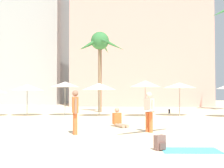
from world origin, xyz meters
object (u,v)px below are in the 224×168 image
object	(u,v)px
beach_towel	(191,150)
cafe_umbrella_7	(99,86)
cafe_umbrella_3	(65,84)
cafe_umbrella_8	(179,85)
backpack	(160,143)
cafe_umbrella_1	(145,84)
palm_tree_left	(100,45)
person_far_right	(75,110)
person_mid_left	(119,120)
cafe_umbrella_5	(27,87)
person_near_right	(149,110)

from	to	relation	value
beach_towel	cafe_umbrella_7	bearing A→B (deg)	105.88
cafe_umbrella_3	beach_towel	world-z (taller)	cafe_umbrella_3
cafe_umbrella_8	backpack	distance (m)	13.13
cafe_umbrella_1	beach_towel	bearing A→B (deg)	-88.76
cafe_umbrella_3	cafe_umbrella_8	world-z (taller)	cafe_umbrella_3
beach_towel	palm_tree_left	bearing A→B (deg)	102.71
cafe_umbrella_7	person_far_right	bearing A→B (deg)	-91.57
cafe_umbrella_1	person_mid_left	size ratio (longest dim) A/B	2.51
person_far_right	cafe_umbrella_5	bearing A→B (deg)	-75.92
person_near_right	person_mid_left	bearing A→B (deg)	-94.82
palm_tree_left	person_near_right	world-z (taller)	palm_tree_left
cafe_umbrella_7	beach_towel	distance (m)	12.84
cafe_umbrella_3	person_far_right	world-z (taller)	cafe_umbrella_3
beach_towel	person_mid_left	bearing A→B (deg)	109.51
cafe_umbrella_5	person_mid_left	world-z (taller)	cafe_umbrella_5
cafe_umbrella_3	person_near_right	size ratio (longest dim) A/B	1.00
cafe_umbrella_7	cafe_umbrella_8	world-z (taller)	cafe_umbrella_8
cafe_umbrella_7	backpack	distance (m)	12.57
beach_towel	cafe_umbrella_8	bearing A→B (deg)	80.01
cafe_umbrella_1	cafe_umbrella_5	world-z (taller)	cafe_umbrella_1
beach_towel	person_near_right	xyz separation A→B (m)	(-0.78, 3.70, 0.89)
person_near_right	cafe_umbrella_1	bearing A→B (deg)	-129.84
cafe_umbrella_8	backpack	size ratio (longest dim) A/B	5.65
beach_towel	backpack	bearing A→B (deg)	177.02
beach_towel	cafe_umbrella_5	bearing A→B (deg)	124.81
cafe_umbrella_7	cafe_umbrella_8	bearing A→B (deg)	4.66
cafe_umbrella_8	person_mid_left	bearing A→B (deg)	-121.90
cafe_umbrella_3	person_far_right	distance (m)	9.88
cafe_umbrella_7	person_far_right	world-z (taller)	cafe_umbrella_7
palm_tree_left	backpack	distance (m)	17.62
cafe_umbrella_5	person_far_right	xyz separation A→B (m)	(4.92, -9.33, -1.08)
cafe_umbrella_1	cafe_umbrella_5	size ratio (longest dim) A/B	1.06
beach_towel	person_near_right	distance (m)	3.89
cafe_umbrella_1	person_mid_left	world-z (taller)	cafe_umbrella_1
beach_towel	person_far_right	bearing A→B (deg)	140.19
palm_tree_left	cafe_umbrella_7	distance (m)	5.66
beach_towel	person_near_right	world-z (taller)	person_near_right
cafe_umbrella_3	person_near_right	bearing A→B (deg)	-59.91
cafe_umbrella_3	person_mid_left	distance (m)	8.12
cafe_umbrella_5	palm_tree_left	bearing A→B (deg)	39.93
person_mid_left	palm_tree_left	bearing A→B (deg)	159.07
cafe_umbrella_3	backpack	distance (m)	13.74
cafe_umbrella_1	cafe_umbrella_3	world-z (taller)	cafe_umbrella_1
cafe_umbrella_5	cafe_umbrella_7	size ratio (longest dim) A/B	0.98
cafe_umbrella_8	cafe_umbrella_5	bearing A→B (deg)	-178.82
backpack	cafe_umbrella_3	bearing A→B (deg)	171.05
cafe_umbrella_1	cafe_umbrella_8	bearing A→B (deg)	15.48
person_mid_left	cafe_umbrella_8	bearing A→B (deg)	118.29
backpack	person_near_right	size ratio (longest dim) A/B	0.17
palm_tree_left	backpack	size ratio (longest dim) A/B	16.38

